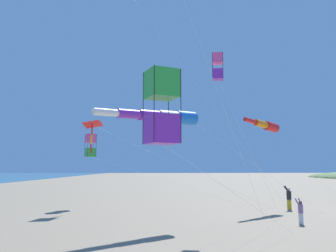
% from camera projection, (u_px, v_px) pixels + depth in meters
% --- Properties ---
extents(person_adult_flyer, '(0.61, 0.57, 1.71)m').
position_uv_depth(person_adult_flyer, '(289.00, 197.00, 25.39)').
color(person_adult_flyer, gold).
rests_on(person_adult_flyer, ground_plane).
extents(person_child_green_jacket, '(0.41, 0.47, 1.34)m').
position_uv_depth(person_child_green_jacket, '(301.00, 210.00, 18.72)').
color(person_child_green_jacket, silver).
rests_on(person_child_green_jacket, ground_plane).
extents(kite_box_purple_drifting, '(12.88, 1.42, 5.71)m').
position_uv_depth(kite_box_purple_drifting, '(91.00, 145.00, 28.40)').
color(kite_box_purple_drifting, '#EF4C93').
rests_on(kite_box_purple_drifting, ground_plane).
extents(kite_box_long_streamer_right, '(6.83, 6.37, 5.69)m').
position_uv_depth(kite_box_long_streamer_right, '(162.00, 107.00, 10.05)').
color(kite_box_long_streamer_right, green).
rests_on(kite_box_long_streamer_right, ground_plane).
extents(kite_delta_yellow_midlevel, '(14.27, 1.81, 6.56)m').
position_uv_depth(kite_delta_yellow_midlevel, '(92.00, 125.00, 26.16)').
color(kite_delta_yellow_midlevel, red).
rests_on(kite_delta_yellow_midlevel, ground_plane).
extents(kite_windsock_black_fish_shape, '(7.54, 2.91, 6.63)m').
position_uv_depth(kite_windsock_black_fish_shape, '(266.00, 125.00, 27.10)').
color(kite_windsock_black_fish_shape, red).
rests_on(kite_windsock_black_fish_shape, ground_plane).
extents(kite_box_teal_far_right, '(4.57, 2.55, 9.35)m').
position_uv_depth(kite_box_teal_far_right, '(218.00, 67.00, 19.81)').
color(kite_box_teal_far_right, '#EF4C93').
rests_on(kite_box_teal_far_right, ground_plane).
extents(kite_windsock_striped_overhead, '(14.36, 6.92, 6.21)m').
position_uv_depth(kite_windsock_striped_overhead, '(163.00, 116.00, 19.04)').
color(kite_windsock_striped_overhead, blue).
rests_on(kite_windsock_striped_overhead, ground_plane).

